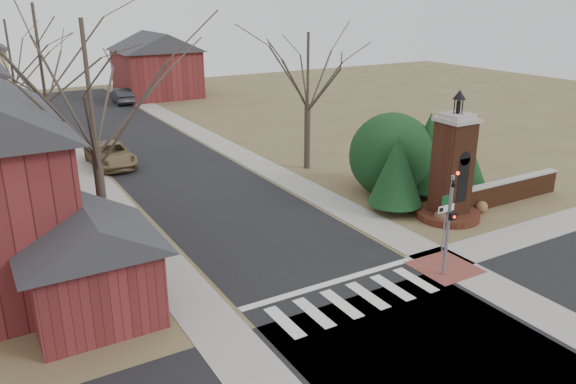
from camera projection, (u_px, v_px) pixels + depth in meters
ground at (368, 310)px, 20.13m from camera, size 120.00×120.00×0.00m
main_street at (166, 162)px, 38.03m from camera, size 8.00×70.00×0.01m
cross_street at (427, 353)px, 17.69m from camera, size 120.00×8.00×0.01m
crosswalk_zone at (355, 300)px, 20.78m from camera, size 8.00×2.20×0.02m
stop_bar at (332, 283)px, 22.00m from camera, size 8.00×0.35×0.02m
sidewalk_right_main at (236, 152)px, 40.52m from camera, size 2.00×60.00×0.02m
sidewalk_left at (87, 174)px, 35.55m from camera, size 2.00×60.00×0.02m
curb_apron at (445, 267)px, 23.24m from camera, size 2.40×2.40×0.02m
traffic_signal_pole at (450, 215)px, 21.80m from camera, size 0.28×0.41×4.50m
sign_post at (446, 213)px, 23.78m from camera, size 0.90×0.07×2.75m
brick_gate_monument at (451, 177)px, 27.78m from camera, size 3.20×3.20×6.47m
brick_garden_wall at (508, 191)px, 30.44m from camera, size 7.50×0.50×1.30m
garage_left at (89, 259)px, 18.97m from camera, size 4.80×4.80×4.29m
house_distant_right at (156, 63)px, 61.81m from camera, size 8.80×8.80×7.30m
evergreen_near at (397, 170)px, 28.51m from camera, size 2.80×2.80×4.10m
evergreen_mid at (429, 150)px, 30.97m from camera, size 3.40×3.40×4.70m
evergreen_far at (467, 162)px, 31.34m from camera, size 2.40×2.40×3.30m
evergreen_mass at (392, 152)px, 31.37m from camera, size 4.80×4.80×4.80m
bare_tree_0 at (88, 77)px, 21.57m from camera, size 8.05×8.05×11.15m
bare_tree_1 at (38, 44)px, 32.04m from camera, size 8.40×8.40×11.64m
bare_tree_2 at (8, 46)px, 42.71m from camera, size 7.35×7.35×10.19m
bare_tree_3 at (308, 64)px, 34.53m from camera, size 7.00×7.00×9.70m
pickup_truck at (111, 155)px, 37.00m from camera, size 2.54×5.46×1.51m
distant_car at (122, 96)px, 58.73m from camera, size 2.06×4.99×1.61m
dry_shrub_left at (440, 217)px, 27.63m from camera, size 0.68×0.68×0.68m
dry_shrub_right at (481, 207)px, 29.03m from camera, size 0.64×0.64×0.64m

